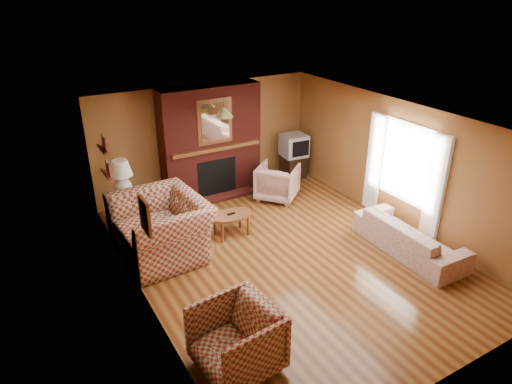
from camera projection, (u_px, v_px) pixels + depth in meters
floor at (286, 254)px, 7.98m from camera, size 6.50×6.50×0.00m
ceiling at (290, 121)px, 6.97m from camera, size 6.50×6.50×0.00m
wall_back at (206, 138)px, 10.03m from camera, size 6.50×0.00×6.50m
wall_front at (455, 301)px, 4.93m from camera, size 6.50×0.00×6.50m
wall_left at (139, 230)px, 6.34m from camera, size 0.00×6.50×6.50m
wall_right at (398, 164)px, 8.61m from camera, size 0.00×6.50×6.50m
fireplace at (211, 142)px, 9.82m from camera, size 2.20×0.82×2.40m
window_right at (404, 172)px, 8.47m from camera, size 0.10×1.85×2.00m
bookshelf at (105, 156)px, 7.66m from camera, size 0.09×0.55×0.71m
botanical_print at (145, 216)px, 5.97m from camera, size 0.05×0.40×0.50m
pendant_light at (224, 112)px, 8.94m from camera, size 0.36×0.36×0.48m
plaid_loveseat at (161, 228)px, 7.77m from camera, size 1.50×1.69×1.04m
plaid_armchair at (236, 340)px, 5.47m from camera, size 1.04×1.02×0.87m
floral_sofa at (409, 237)px, 7.93m from camera, size 0.87×2.10×0.61m
floral_armchair at (277, 182)px, 9.87m from camera, size 1.17×1.17×0.77m
coffee_table at (231, 217)px, 8.44m from camera, size 0.81×0.50×0.45m
side_table at (126, 210)px, 8.81m from camera, size 0.49×0.49×0.64m
table_lamp at (121, 176)px, 8.51m from camera, size 0.43×0.43×0.71m
tv_stand at (293, 166)px, 10.99m from camera, size 0.51×0.47×0.55m
crt_tv at (294, 145)px, 10.77m from camera, size 0.61×0.60×0.52m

